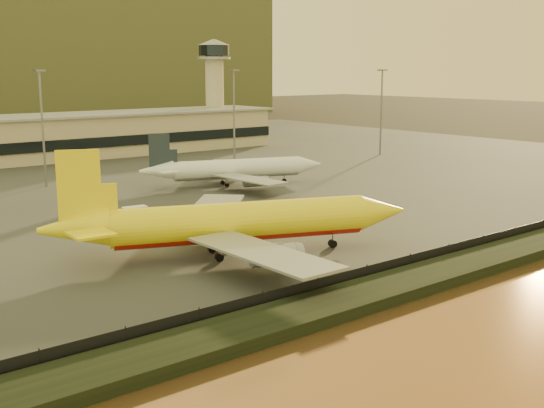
{
  "coord_description": "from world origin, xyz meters",
  "views": [
    {
      "loc": [
        -64.55,
        -67.29,
        25.69
      ],
      "look_at": [
        -0.54,
        12.0,
        5.47
      ],
      "focal_mm": 45.0,
      "sensor_mm": 36.0,
      "label": 1
    }
  ],
  "objects": [
    {
      "name": "apron_light_masts",
      "position": [
        15.0,
        75.0,
        15.7
      ],
      "size": [
        152.2,
        12.2,
        25.4
      ],
      "color": "slate",
      "rests_on": "tarmac"
    },
    {
      "name": "dhl_cargo_jet",
      "position": [
        -10.95,
        7.31,
        4.83
      ],
      "size": [
        49.89,
        47.21,
        15.5
      ],
      "rotation": [
        0.0,
        0.0,
        -0.38
      ],
      "color": "yellow",
      "rests_on": "tarmac"
    },
    {
      "name": "tarmac",
      "position": [
        0.0,
        95.0,
        0.1
      ],
      "size": [
        320.0,
        220.0,
        0.2
      ],
      "primitive_type": "cube",
      "color": "#2D2D2D",
      "rests_on": "ground"
    },
    {
      "name": "control_tower",
      "position": [
        70.0,
        131.0,
        21.66
      ],
      "size": [
        11.2,
        11.2,
        35.5
      ],
      "color": "#C4B188",
      "rests_on": "tarmac"
    },
    {
      "name": "gse_vehicle_white",
      "position": [
        -9.96,
        38.62,
        1.14
      ],
      "size": [
        4.35,
        2.31,
        1.88
      ],
      "primitive_type": "cube",
      "rotation": [
        0.0,
        0.0,
        -0.11
      ],
      "color": "white",
      "rests_on": "tarmac"
    },
    {
      "name": "perimeter_fence",
      "position": [
        0.0,
        -13.0,
        1.3
      ],
      "size": [
        300.0,
        0.05,
        2.2
      ],
      "primitive_type": "cube",
      "color": "black",
      "rests_on": "tarmac"
    },
    {
      "name": "white_narrowbody_jet",
      "position": [
        23.15,
        54.68,
        3.82
      ],
      "size": [
        41.04,
        38.93,
        12.13
      ],
      "rotation": [
        0.0,
        0.0,
        -0.34
      ],
      "color": "white",
      "rests_on": "tarmac"
    },
    {
      "name": "embankment",
      "position": [
        0.0,
        -17.0,
        0.7
      ],
      "size": [
        320.0,
        7.0,
        1.4
      ],
      "primitive_type": "cube",
      "color": "black",
      "rests_on": "ground"
    },
    {
      "name": "gse_vehicle_yellow",
      "position": [
        0.66,
        33.52,
        1.06
      ],
      "size": [
        3.82,
        1.72,
        1.72
      ],
      "primitive_type": "cube",
      "rotation": [
        0.0,
        0.0,
        -0.0
      ],
      "color": "yellow",
      "rests_on": "tarmac"
    },
    {
      "name": "ground",
      "position": [
        0.0,
        0.0,
        0.0
      ],
      "size": [
        900.0,
        900.0,
        0.0
      ],
      "primitive_type": "plane",
      "color": "black",
      "rests_on": "ground"
    }
  ]
}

